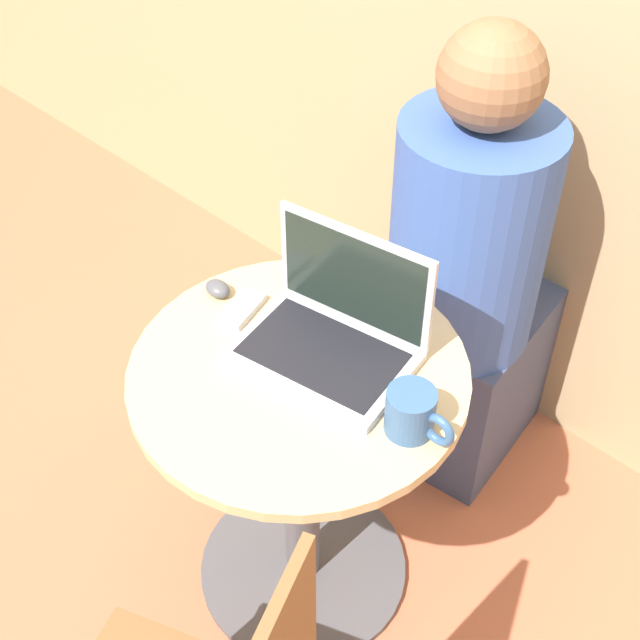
{
  "coord_description": "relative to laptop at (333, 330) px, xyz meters",
  "views": [
    {
      "loc": [
        0.82,
        -0.82,
        1.94
      ],
      "look_at": [
        0.01,
        0.05,
        0.81
      ],
      "focal_mm": 50.0,
      "sensor_mm": 36.0,
      "label": 1
    }
  ],
  "objects": [
    {
      "name": "ground_plane",
      "position": [
        -0.01,
        -0.08,
        -0.76
      ],
      "size": [
        12.0,
        12.0,
        0.0
      ],
      "primitive_type": "plane",
      "color": "#B26042"
    },
    {
      "name": "round_table",
      "position": [
        -0.01,
        -0.08,
        -0.31
      ],
      "size": [
        0.65,
        0.65,
        0.71
      ],
      "color": "#4C4C51",
      "rests_on": "ground_plane"
    },
    {
      "name": "laptop",
      "position": [
        0.0,
        0.0,
        0.0
      ],
      "size": [
        0.36,
        0.28,
        0.24
      ],
      "color": "#B7B7BC",
      "rests_on": "round_table"
    },
    {
      "name": "cell_phone",
      "position": [
        -0.21,
        -0.05,
        -0.04
      ],
      "size": [
        0.08,
        0.12,
        0.02
      ],
      "color": "silver",
      "rests_on": "round_table"
    },
    {
      "name": "computer_mouse",
      "position": [
        -0.28,
        -0.04,
        -0.04
      ],
      "size": [
        0.06,
        0.04,
        0.03
      ],
      "color": "#4C4C51",
      "rests_on": "round_table"
    },
    {
      "name": "coffee_cup",
      "position": [
        0.24,
        -0.06,
        -0.01
      ],
      "size": [
        0.14,
        0.09,
        0.09
      ],
      "color": "#335684",
      "rests_on": "round_table"
    },
    {
      "name": "person_seated",
      "position": [
        -0.01,
        0.5,
        -0.25
      ],
      "size": [
        0.38,
        0.55,
        1.22
      ],
      "color": "#3D4766",
      "rests_on": "ground_plane"
    }
  ]
}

